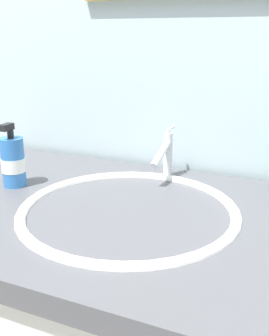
% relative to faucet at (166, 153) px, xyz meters
% --- Properties ---
extents(tiled_wall_back, '(2.36, 0.04, 2.40)m').
position_rel_faucet_xyz_m(tiled_wall_back, '(-0.03, 0.13, 0.28)').
color(tiled_wall_back, silver).
rests_on(tiled_wall_back, ground).
extents(sink_basin, '(0.49, 0.49, 0.10)m').
position_rel_faucet_xyz_m(sink_basin, '(0.00, -0.23, -0.10)').
color(sink_basin, white).
rests_on(sink_basin, vanity_counter).
extents(faucet, '(0.02, 0.15, 0.13)m').
position_rel_faucet_xyz_m(faucet, '(0.00, 0.00, 0.00)').
color(faucet, silver).
rests_on(faucet, sink_basin).
extents(soap_dispenser, '(0.06, 0.06, 0.16)m').
position_rel_faucet_xyz_m(soap_dispenser, '(-0.33, -0.21, -0.01)').
color(soap_dispenser, '#3372BF').
rests_on(soap_dispenser, vanity_counter).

